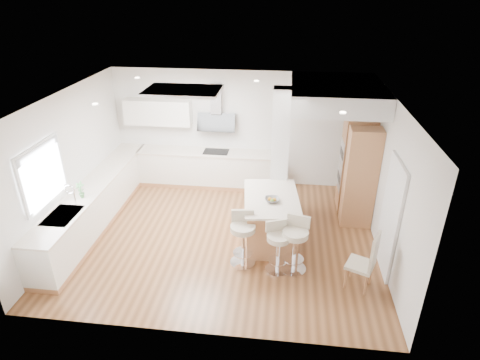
# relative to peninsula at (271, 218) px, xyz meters

# --- Properties ---
(ground) EXTENTS (6.00, 6.00, 0.00)m
(ground) POSITION_rel_peninsula_xyz_m (-0.94, -0.03, -0.47)
(ground) COLOR brown
(ground) RESTS_ON ground
(ceiling) EXTENTS (6.00, 5.00, 0.02)m
(ceiling) POSITION_rel_peninsula_xyz_m (-0.94, -0.03, -0.47)
(ceiling) COLOR silver
(ceiling) RESTS_ON ground
(wall_back) EXTENTS (6.00, 0.04, 2.80)m
(wall_back) POSITION_rel_peninsula_xyz_m (-0.94, 2.47, 0.93)
(wall_back) COLOR silver
(wall_back) RESTS_ON ground
(wall_left) EXTENTS (0.04, 5.00, 2.80)m
(wall_left) POSITION_rel_peninsula_xyz_m (-3.94, -0.03, 0.93)
(wall_left) COLOR silver
(wall_left) RESTS_ON ground
(wall_right) EXTENTS (0.04, 5.00, 2.80)m
(wall_right) POSITION_rel_peninsula_xyz_m (2.06, -0.03, 0.93)
(wall_right) COLOR silver
(wall_right) RESTS_ON ground
(skylight) EXTENTS (4.10, 2.10, 0.06)m
(skylight) POSITION_rel_peninsula_xyz_m (-1.73, 0.57, 2.30)
(skylight) COLOR white
(skylight) RESTS_ON ground
(window_left) EXTENTS (0.06, 1.28, 1.07)m
(window_left) POSITION_rel_peninsula_xyz_m (-3.90, -0.93, 1.22)
(window_left) COLOR white
(window_left) RESTS_ON ground
(doorway_right) EXTENTS (0.05, 1.00, 2.10)m
(doorway_right) POSITION_rel_peninsula_xyz_m (2.03, -0.63, 0.53)
(doorway_right) COLOR #3E3731
(doorway_right) RESTS_ON ground
(counter_left) EXTENTS (0.63, 4.50, 1.35)m
(counter_left) POSITION_rel_peninsula_xyz_m (-3.64, 0.20, -0.01)
(counter_left) COLOR tan
(counter_left) RESTS_ON ground
(counter_back) EXTENTS (3.62, 0.63, 2.50)m
(counter_back) POSITION_rel_peninsula_xyz_m (-1.86, 2.20, 0.22)
(counter_back) COLOR tan
(counter_back) RESTS_ON ground
(pillar) EXTENTS (0.35, 0.35, 2.80)m
(pillar) POSITION_rel_peninsula_xyz_m (0.11, 0.92, 0.93)
(pillar) COLOR white
(pillar) RESTS_ON ground
(soffit) EXTENTS (1.78, 2.20, 0.40)m
(soffit) POSITION_rel_peninsula_xyz_m (1.16, 1.37, 2.13)
(soffit) COLOR silver
(soffit) RESTS_ON ground
(oven_column) EXTENTS (0.63, 1.21, 2.10)m
(oven_column) POSITION_rel_peninsula_xyz_m (1.74, 1.20, 0.58)
(oven_column) COLOR tan
(oven_column) RESTS_ON ground
(peninsula) EXTENTS (1.18, 1.64, 1.01)m
(peninsula) POSITION_rel_peninsula_xyz_m (0.00, 0.00, 0.00)
(peninsula) COLOR tan
(peninsula) RESTS_ON ground
(bar_stool_a) EXTENTS (0.52, 0.52, 1.02)m
(bar_stool_a) POSITION_rel_peninsula_xyz_m (-0.45, -0.82, 0.10)
(bar_stool_a) COLOR white
(bar_stool_a) RESTS_ON ground
(bar_stool_b) EXTENTS (0.55, 0.55, 0.94)m
(bar_stool_b) POSITION_rel_peninsula_xyz_m (0.17, -0.94, 0.06)
(bar_stool_b) COLOR white
(bar_stool_b) RESTS_ON ground
(bar_stool_c) EXTENTS (0.57, 0.57, 1.03)m
(bar_stool_c) POSITION_rel_peninsula_xyz_m (0.46, -0.89, 0.11)
(bar_stool_c) COLOR white
(bar_stool_c) RESTS_ON ground
(dining_chair) EXTENTS (0.55, 0.55, 1.07)m
(dining_chair) POSITION_rel_peninsula_xyz_m (1.61, -1.25, 0.10)
(dining_chair) COLOR beige
(dining_chair) RESTS_ON ground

